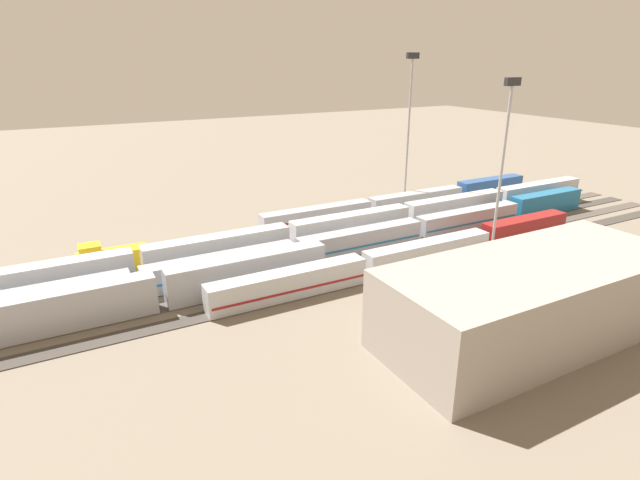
% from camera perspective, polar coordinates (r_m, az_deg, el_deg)
% --- Properties ---
extents(ground_plane, '(400.00, 400.00, 0.00)m').
position_cam_1_polar(ground_plane, '(87.76, 4.11, -0.66)').
color(ground_plane, '#756B5B').
extents(track_bed_0, '(140.00, 2.80, 0.12)m').
position_cam_1_polar(track_bed_0, '(97.87, 0.20, 1.64)').
color(track_bed_0, '#3D3833').
rests_on(track_bed_0, ground_plane).
extents(track_bed_1, '(140.00, 2.80, 0.12)m').
position_cam_1_polar(track_bed_1, '(93.75, 1.66, 0.80)').
color(track_bed_1, '#4C443D').
rests_on(track_bed_1, ground_plane).
extents(track_bed_2, '(140.00, 2.80, 0.12)m').
position_cam_1_polar(track_bed_2, '(89.72, 3.26, -0.13)').
color(track_bed_2, '#4C443D').
rests_on(track_bed_2, ground_plane).
extents(track_bed_3, '(140.00, 2.80, 0.12)m').
position_cam_1_polar(track_bed_3, '(85.78, 5.00, -1.14)').
color(track_bed_3, '#3D3833').
rests_on(track_bed_3, ground_plane).
extents(track_bed_4, '(140.00, 2.80, 0.12)m').
position_cam_1_polar(track_bed_4, '(81.97, 6.91, -2.25)').
color(track_bed_4, '#4C443D').
rests_on(track_bed_4, ground_plane).
extents(track_bed_5, '(140.00, 2.80, 0.12)m').
position_cam_1_polar(track_bed_5, '(78.28, 9.01, -3.46)').
color(track_bed_5, '#3D3833').
rests_on(track_bed_5, ground_plane).
extents(train_on_track_1, '(10.00, 3.00, 5.00)m').
position_cam_1_polar(train_on_track_1, '(81.95, -22.61, -2.15)').
color(train_on_track_1, gold).
rests_on(train_on_track_1, ground_plane).
extents(train_on_track_0, '(66.40, 3.06, 4.40)m').
position_cam_1_polar(train_on_track_0, '(108.42, 9.98, 4.31)').
color(train_on_track_0, '#285193').
rests_on(train_on_track_0, ground_plane).
extents(train_on_track_5, '(66.40, 3.06, 4.40)m').
position_cam_1_polar(train_on_track_5, '(79.39, 10.94, -1.67)').
color(train_on_track_5, maroon).
rests_on(train_on_track_5, ground_plane).
extents(train_on_track_3, '(114.80, 3.06, 4.40)m').
position_cam_1_polar(train_on_track_3, '(83.63, 3.40, -0.21)').
color(train_on_track_3, '#1E6B9E').
rests_on(train_on_track_3, ground_plane).
extents(train_on_track_2, '(119.80, 3.06, 5.00)m').
position_cam_1_polar(train_on_track_2, '(89.11, 3.55, 1.45)').
color(train_on_track_2, silver).
rests_on(train_on_track_2, ground_plane).
extents(train_on_track_4, '(47.20, 3.00, 5.00)m').
position_cam_1_polar(train_on_track_4, '(68.42, -17.70, -5.44)').
color(train_on_track_4, '#A8AAB2').
rests_on(train_on_track_4, ground_plane).
extents(light_mast_0, '(2.80, 0.70, 31.88)m').
position_cam_1_polar(light_mast_0, '(108.15, 10.11, 13.86)').
color(light_mast_0, '#9EA0A5').
rests_on(light_mast_0, ground_plane).
extents(light_mast_1, '(2.80, 0.70, 28.23)m').
position_cam_1_polar(light_mast_1, '(82.52, 20.20, 9.73)').
color(light_mast_1, '#9EA0A5').
rests_on(light_mast_1, ground_plane).
extents(maintenance_shed, '(36.87, 14.89, 9.42)m').
position_cam_1_polar(maintenance_shed, '(63.16, 22.96, -6.22)').
color(maintenance_shed, '#9E9389').
rests_on(maintenance_shed, ground_plane).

